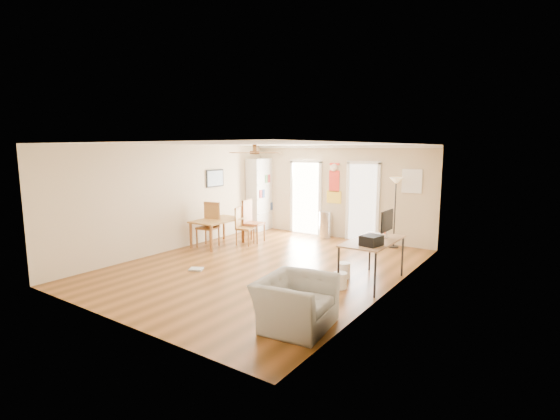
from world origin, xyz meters
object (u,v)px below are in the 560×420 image
Objects in this scene: armchair at (295,303)px; dining_chair_near at (208,225)px; printer at (371,240)px; trash_can at (325,225)px; wastebasket_b at (340,280)px; dining_chair_right_a at (254,221)px; dining_chair_right_b at (245,226)px; bookshelf at (261,194)px; torchiere_lamp at (395,213)px; wastebasket_a at (344,270)px; dining_table at (218,232)px; computer_desk at (372,261)px.

dining_chair_near is at bearing 51.62° from armchair.
armchair is at bearing -87.72° from printer.
wastebasket_b is (2.24, -3.59, -0.23)m from trash_can.
dining_chair_right_a is 4.13m from wastebasket_b.
dining_chair_right_a is 1.28m from dining_chair_near.
printer reaches higher than dining_chair_right_b.
dining_chair_near is (-0.66, -0.71, 0.07)m from dining_chair_right_b.
dining_chair_right_b reaches higher than wastebasket_b.
armchair is at bearing -41.37° from bookshelf.
dining_chair_right_b is 2.77× the size of printer.
torchiere_lamp is at bearing 112.85° from printer.
trash_can is 2.56× the size of wastebasket_b.
armchair is at bearing -42.99° from dining_chair_near.
bookshelf is 5.98m from printer.
dining_chair_right_b is at bearing 40.87° from armchair.
bookshelf is 1.95× the size of dining_chair_right_a.
dining_chair_near is 4.05m from wastebasket_a.
dining_table is 0.36m from dining_chair_near.
dining_chair_right_b is (0.91, -1.90, -0.61)m from bookshelf.
dining_chair_right_b is 4.32m from printer.
computer_desk is at bearing -15.01° from dining_chair_near.
bookshelf is at bearing 141.53° from wastebasket_b.
printer is at bearing -26.30° from bookshelf.
torchiere_lamp is (2.00, -0.01, 0.53)m from trash_can.
torchiere_lamp is 5.99× the size of wastebasket_a.
armchair is (4.66, -5.36, -0.75)m from bookshelf.
torchiere_lamp reaches higher than dining_table.
dining_table is at bearing 171.11° from wastebasket_a.
trash_can is at bearing 51.68° from dining_table.
armchair is at bearing -93.97° from computer_desk.
armchair is at bearing -80.63° from wastebasket_a.
dining_table is 1.02m from dining_chair_right_a.
torchiere_lamp is 3.07m from wastebasket_a.
printer is at bearing -28.15° from wastebasket_a.
dining_chair_right_b is 0.87× the size of dining_chair_near.
printer is at bearing -51.09° from trash_can.
dining_chair_right_b is at bearing 39.12° from dining_table.
dining_chair_right_a is at bearing 47.81° from dining_chair_near.
dining_chair_right_a is 0.74× the size of computer_desk.
dining_chair_right_a is 4.17m from computer_desk.
torchiere_lamp is at bearing 90.50° from wastebasket_a.
dining_chair_near is at bearing -126.98° from trash_can.
printer reaches higher than wastebasket_a.
torchiere_lamp is at bearing -2.01° from armchair.
torchiere_lamp is 5.42m from armchair.
dining_table is 1.84× the size of trash_can.
dining_chair_right_a is 1.04× the size of armchair.
dining_chair_right_a is at bearing 56.49° from dining_table.
dining_chair_near is 1.04× the size of armchair.
torchiere_lamp reaches higher than armchair.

